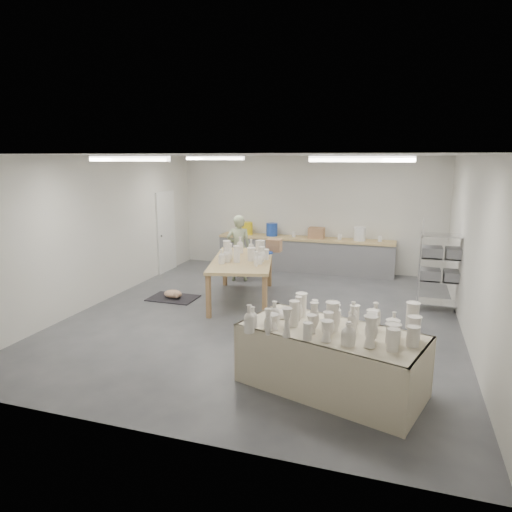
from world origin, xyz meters
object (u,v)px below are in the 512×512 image
(potter, at_px, (239,248))
(work_table, at_px, (246,258))
(drying_table, at_px, (331,356))
(red_stool, at_px, (243,266))

(potter, bearing_deg, work_table, 101.30)
(drying_table, distance_m, red_stool, 5.78)
(work_table, xyz_separation_m, red_stool, (-0.67, 1.65, -0.61))
(red_stool, bearing_deg, potter, -90.00)
(work_table, distance_m, red_stool, 1.88)
(drying_table, xyz_separation_m, work_table, (-2.30, 3.31, 0.45))
(work_table, height_order, potter, potter)
(drying_table, bearing_deg, work_table, 141.80)
(work_table, height_order, red_stool, work_table)
(drying_table, height_order, potter, potter)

